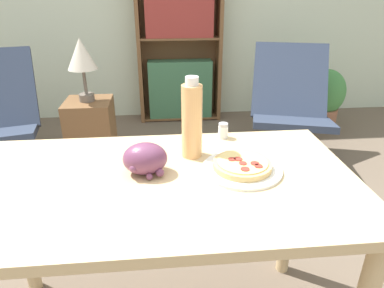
# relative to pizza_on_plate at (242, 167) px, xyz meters

# --- Properties ---
(dining_table) EXTENTS (1.33, 0.71, 0.74)m
(dining_table) POSITION_rel_pizza_on_plate_xyz_m (-0.29, -0.03, -0.12)
(dining_table) COLOR #D1B27F
(dining_table) RESTS_ON ground_plane
(pizza_on_plate) EXTENTS (0.27, 0.27, 0.04)m
(pizza_on_plate) POSITION_rel_pizza_on_plate_xyz_m (0.00, 0.00, 0.00)
(pizza_on_plate) COLOR white
(pizza_on_plate) RESTS_ON dining_table
(grape_bunch) EXTENTS (0.15, 0.12, 0.11)m
(grape_bunch) POSITION_rel_pizza_on_plate_xyz_m (-0.32, 0.01, 0.04)
(grape_bunch) COLOR #6B3856
(grape_bunch) RESTS_ON dining_table
(drink_bottle) EXTENTS (0.07, 0.07, 0.29)m
(drink_bottle) POSITION_rel_pizza_on_plate_xyz_m (-0.16, 0.13, 0.12)
(drink_bottle) COLOR #EFB270
(drink_bottle) RESTS_ON dining_table
(salt_shaker) EXTENTS (0.04, 0.04, 0.06)m
(salt_shaker) POSITION_rel_pizza_on_plate_xyz_m (-0.02, 0.28, 0.02)
(salt_shaker) COLOR white
(salt_shaker) RESTS_ON dining_table
(lounge_chair_far) EXTENTS (0.75, 0.89, 0.88)m
(lounge_chair_far) POSITION_rel_pizza_on_plate_xyz_m (0.75, 1.49, -0.47)
(lounge_chair_far) COLOR slate
(lounge_chair_far) RESTS_ON ground_plane
(bookshelf) EXTENTS (0.83, 0.25, 1.67)m
(bookshelf) POSITION_rel_pizza_on_plate_xyz_m (-0.06, 2.50, 0.01)
(bookshelf) COLOR brown
(bookshelf) RESTS_ON ground_plane
(side_table) EXTENTS (0.34, 0.34, 0.53)m
(side_table) POSITION_rel_pizza_on_plate_xyz_m (-0.81, 1.51, -0.49)
(side_table) COLOR brown
(side_table) RESTS_ON ground_plane
(table_lamp) EXTENTS (0.21, 0.21, 0.45)m
(table_lamp) POSITION_rel_pizza_on_plate_xyz_m (-0.81, 1.51, 0.10)
(table_lamp) COLOR #665B51
(table_lamp) RESTS_ON side_table
(potted_plant_floor) EXTENTS (0.39, 0.33, 0.59)m
(potted_plant_floor) POSITION_rel_pizza_on_plate_xyz_m (1.33, 2.09, -0.45)
(potted_plant_floor) COLOR #8E5B42
(potted_plant_floor) RESTS_ON ground_plane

